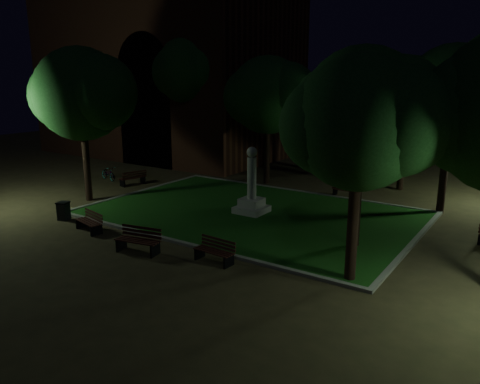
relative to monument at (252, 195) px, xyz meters
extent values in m
plane|color=#3E351F|center=(0.00, -2.00, -0.96)|extent=(80.00, 80.00, 0.00)
cube|color=#174C13|center=(0.00, 0.00, -0.92)|extent=(15.00, 10.00, 0.08)
cube|color=slate|center=(0.00, -5.10, -0.90)|extent=(15.40, 0.20, 0.12)
cube|color=slate|center=(0.00, 5.10, -0.90)|extent=(15.40, 0.20, 0.12)
cube|color=slate|center=(-7.60, 0.00, -0.90)|extent=(0.20, 10.00, 0.12)
cube|color=slate|center=(7.60, 0.00, -0.90)|extent=(0.20, 10.00, 0.12)
cube|color=#9D998E|center=(0.00, 0.00, -0.73)|extent=(1.40, 1.40, 0.30)
cube|color=#9D998E|center=(0.00, 0.00, -0.38)|extent=(1.00, 1.00, 0.40)
cylinder|color=#9D998E|center=(0.00, 0.00, 0.82)|extent=(0.44, 0.44, 2.00)
sphere|color=#9D998E|center=(0.00, 0.00, 2.07)|extent=(0.50, 0.50, 0.50)
cube|color=#562C1D|center=(-16.00, 12.00, 6.54)|extent=(20.00, 12.00, 15.00)
cube|color=black|center=(-13.00, 7.50, 2.54)|extent=(5.00, 3.00, 7.00)
cylinder|color=black|center=(-13.00, 7.50, 6.04)|extent=(5.00, 3.00, 5.00)
plane|color=#F93A1D|center=(-13.00, 8.70, 2.54)|extent=(6.30, 0.00, 6.30)
cylinder|color=black|center=(-8.64, -2.70, 1.13)|extent=(0.36, 0.36, 4.17)
sphere|color=#1E501D|center=(-8.64, -2.70, 4.64)|extent=(4.78, 4.78, 4.78)
sphere|color=#1E501D|center=(-7.45, -2.50, 4.74)|extent=(3.82, 3.82, 3.82)
sphere|color=#1E501D|center=(-9.60, -3.00, 4.54)|extent=(3.58, 3.58, 3.58)
cylinder|color=black|center=(-2.80, 6.13, 1.04)|extent=(0.36, 0.36, 3.99)
sphere|color=#1E501D|center=(-2.80, 6.13, 4.43)|extent=(4.63, 4.63, 4.63)
sphere|color=#1E501D|center=(-1.64, 6.33, 4.53)|extent=(3.71, 3.71, 3.71)
sphere|color=#1E501D|center=(-3.73, 5.83, 4.33)|extent=(3.48, 3.48, 3.48)
cylinder|color=black|center=(4.55, 9.06, 1.05)|extent=(0.36, 0.36, 4.02)
sphere|color=#1E501D|center=(4.55, 9.06, 4.42)|extent=(4.53, 4.53, 4.53)
sphere|color=#1E501D|center=(5.69, 9.26, 4.52)|extent=(3.62, 3.62, 3.62)
sphere|color=#1E501D|center=(3.65, 8.76, 4.32)|extent=(3.40, 3.40, 3.40)
cylinder|color=black|center=(7.54, 5.27, 1.24)|extent=(0.36, 0.36, 4.40)
sphere|color=#1E501D|center=(7.54, 5.27, 4.79)|extent=(4.49, 4.49, 4.49)
sphere|color=#1E501D|center=(8.66, 5.47, 4.89)|extent=(3.59, 3.59, 3.59)
sphere|color=#1E501D|center=(6.65, 4.97, 4.69)|extent=(3.36, 3.36, 3.36)
sphere|color=#1E501D|center=(9.73, -3.06, 4.47)|extent=(3.70, 3.70, 3.70)
cylinder|color=black|center=(6.73, -4.59, 0.99)|extent=(0.36, 0.36, 3.89)
sphere|color=#1E501D|center=(6.73, -4.59, 4.18)|extent=(4.16, 4.16, 4.16)
sphere|color=#1E501D|center=(7.77, -4.39, 4.28)|extent=(3.33, 3.33, 3.33)
sphere|color=#1E501D|center=(5.90, -4.89, 4.08)|extent=(3.12, 3.12, 3.12)
cylinder|color=black|center=(-9.52, 7.29, 1.72)|extent=(0.36, 0.36, 5.35)
sphere|color=#1E501D|center=(-9.52, 7.29, 5.87)|extent=(4.94, 4.94, 4.94)
sphere|color=#1E501D|center=(-8.29, 7.49, 5.97)|extent=(3.95, 3.95, 3.95)
sphere|color=#1E501D|center=(-10.51, 6.99, 5.77)|extent=(3.70, 3.70, 3.70)
cylinder|color=black|center=(-0.05, 11.03, 1.15)|extent=(0.36, 0.36, 4.22)
sphere|color=#1E501D|center=(-0.05, 11.03, 4.60)|extent=(4.45, 4.45, 4.45)
sphere|color=#1E501D|center=(1.06, 11.23, 4.70)|extent=(3.56, 3.56, 3.56)
sphere|color=#1E501D|center=(-0.94, 10.73, 4.50)|extent=(3.34, 3.34, 3.34)
cylinder|color=black|center=(5.74, -1.55, 1.04)|extent=(0.36, 0.36, 3.98)
sphere|color=#1E501D|center=(5.74, -1.55, 4.40)|extent=(4.56, 4.56, 4.56)
sphere|color=#1E501D|center=(6.88, -1.35, 4.50)|extent=(3.65, 3.65, 3.65)
sphere|color=#1E501D|center=(4.83, -1.85, 4.30)|extent=(3.42, 3.42, 3.42)
cylinder|color=black|center=(-10.25, 6.75, 1.27)|extent=(0.12, 0.12, 4.45)
cylinder|color=black|center=(-10.25, 6.75, 3.49)|extent=(0.90, 0.08, 0.08)
sphere|color=#D8FFD8|center=(-10.70, 6.75, 3.49)|extent=(0.28, 0.28, 0.28)
sphere|color=#D8FFD8|center=(-9.80, 6.75, 3.49)|extent=(0.28, 0.28, 0.28)
cube|color=black|center=(-1.58, -6.85, -0.72)|extent=(0.18, 0.60, 0.48)
cube|color=black|center=(-0.07, -6.56, -0.72)|extent=(0.18, 0.60, 0.48)
cube|color=#351611|center=(-0.78, -6.94, -0.46)|extent=(1.74, 0.43, 0.04)
cube|color=#351611|center=(-0.81, -6.79, -0.46)|extent=(1.74, 0.43, 0.04)
cube|color=#351611|center=(-0.84, -6.64, -0.46)|extent=(1.74, 0.43, 0.04)
cube|color=#351611|center=(-0.87, -6.49, -0.46)|extent=(1.74, 0.43, 0.04)
cube|color=#351611|center=(-0.88, -6.42, -0.35)|extent=(1.73, 0.40, 0.11)
cube|color=#351611|center=(-0.88, -6.42, -0.20)|extent=(1.73, 0.40, 0.11)
cube|color=#351611|center=(-0.88, -6.42, -0.05)|extent=(1.73, 0.40, 0.11)
cube|color=black|center=(1.45, -5.82, -0.74)|extent=(0.09, 0.54, 0.43)
cube|color=black|center=(2.81, -5.90, -0.74)|extent=(0.09, 0.54, 0.43)
cube|color=#351611|center=(2.12, -6.08, -0.52)|extent=(1.56, 0.18, 0.04)
cube|color=#351611|center=(2.13, -5.94, -0.52)|extent=(1.56, 0.18, 0.04)
cube|color=#351611|center=(2.14, -5.80, -0.52)|extent=(1.56, 0.18, 0.04)
cube|color=#351611|center=(2.14, -5.67, -0.52)|extent=(1.56, 0.18, 0.04)
cube|color=#351611|center=(2.15, -5.61, -0.42)|extent=(1.56, 0.15, 0.09)
cube|color=#351611|center=(2.15, -5.61, -0.28)|extent=(1.56, 0.15, 0.09)
cube|color=#351611|center=(2.15, -5.61, -0.15)|extent=(1.56, 0.15, 0.09)
cube|color=black|center=(-5.07, -5.95, -0.74)|extent=(0.17, 0.53, 0.43)
cube|color=black|center=(-3.74, -6.25, -0.74)|extent=(0.17, 0.53, 0.43)
cube|color=#351611|center=(-4.45, -6.31, -0.52)|extent=(1.53, 0.43, 0.04)
cube|color=#351611|center=(-4.42, -6.18, -0.52)|extent=(1.53, 0.43, 0.04)
cube|color=#351611|center=(-4.39, -6.05, -0.52)|extent=(1.53, 0.43, 0.04)
cube|color=#351611|center=(-4.36, -5.91, -0.52)|extent=(1.53, 0.43, 0.04)
cube|color=#351611|center=(-4.35, -5.86, -0.42)|extent=(1.53, 0.40, 0.09)
cube|color=#351611|center=(-4.35, -5.86, -0.29)|extent=(1.53, 0.40, 0.09)
cube|color=#351611|center=(-4.35, -5.86, -0.15)|extent=(1.53, 0.40, 0.09)
cube|color=black|center=(-9.17, 1.81, -0.73)|extent=(0.56, 0.19, 0.45)
cube|color=black|center=(-9.51, 0.43, -0.73)|extent=(0.56, 0.19, 0.45)
cube|color=#351611|center=(-9.55, 1.17, -0.50)|extent=(0.48, 1.60, 0.04)
cube|color=#351611|center=(-9.42, 1.14, -0.50)|extent=(0.48, 1.60, 0.04)
cube|color=#351611|center=(-9.28, 1.11, -0.50)|extent=(0.48, 1.60, 0.04)
cube|color=#351611|center=(-9.14, 1.07, -0.50)|extent=(0.48, 1.60, 0.04)
cube|color=#351611|center=(-9.08, 1.06, -0.40)|extent=(0.44, 1.59, 0.10)
cube|color=#351611|center=(-9.08, 1.06, -0.26)|extent=(0.44, 1.59, 0.10)
cube|color=#351611|center=(-9.08, 1.06, -0.11)|extent=(0.44, 1.59, 0.10)
cube|color=black|center=(3.10, 5.61, -0.77)|extent=(0.10, 0.47, 0.37)
cube|color=black|center=(1.91, 5.73, -0.77)|extent=(0.10, 0.47, 0.37)
cube|color=#351611|center=(2.52, 5.86, -0.57)|extent=(1.36, 0.22, 0.03)
cube|color=#351611|center=(2.51, 5.74, -0.57)|extent=(1.36, 0.22, 0.03)
cube|color=#351611|center=(2.50, 5.62, -0.57)|extent=(1.36, 0.22, 0.03)
cube|color=#351611|center=(2.49, 5.50, -0.57)|extent=(1.36, 0.22, 0.03)
cube|color=#351611|center=(2.48, 5.45, -0.49)|extent=(1.36, 0.19, 0.08)
cube|color=#351611|center=(2.48, 5.45, -0.37)|extent=(1.36, 0.19, 0.08)
cube|color=#351611|center=(2.48, 5.45, -0.25)|extent=(1.36, 0.19, 0.08)
cube|color=black|center=(-6.73, -5.67, -0.56)|extent=(0.57, 0.57, 0.80)
cube|color=black|center=(-6.73, -5.67, -0.13)|extent=(0.63, 0.63, 0.05)
imported|color=black|center=(-11.64, 1.21, -0.51)|extent=(1.79, 1.01, 0.89)
camera|label=1|loc=(11.65, -18.36, 5.59)|focal=35.00mm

